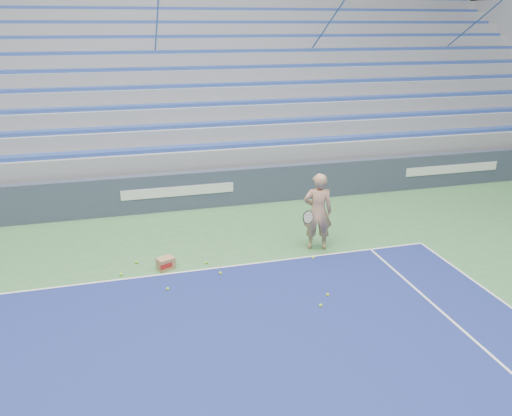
{
  "coord_description": "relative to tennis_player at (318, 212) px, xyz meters",
  "views": [
    {
      "loc": [
        -1.35,
        2.1,
        5.09
      ],
      "look_at": [
        1.4,
        12.38,
        1.15
      ],
      "focal_mm": 35.0,
      "sensor_mm": 36.0,
      "label": 1
    }
  ],
  "objects": [
    {
      "name": "ball_box",
      "position": [
        -3.6,
        -0.15,
        -0.81
      ],
      "size": [
        0.43,
        0.39,
        0.27
      ],
      "color": "#A0794D",
      "rests_on": "ground"
    },
    {
      "name": "tennis_ball_6",
      "position": [
        -2.49,
        -0.72,
        -0.91
      ],
      "size": [
        0.07,
        0.07,
        0.07
      ],
      "primitive_type": "sphere",
      "color": "#ACE12E",
      "rests_on": "ground"
    },
    {
      "name": "tennis_ball_4",
      "position": [
        -0.61,
        -2.18,
        -0.91
      ],
      "size": [
        0.07,
        0.07,
        0.07
      ],
      "primitive_type": "sphere",
      "color": "#ACE12E",
      "rests_on": "ground"
    },
    {
      "name": "tennis_ball_0",
      "position": [
        -2.71,
        -0.14,
        -0.91
      ],
      "size": [
        0.07,
        0.07,
        0.07
      ],
      "primitive_type": "sphere",
      "color": "#ACE12E",
      "rests_on": "ground"
    },
    {
      "name": "tennis_player",
      "position": [
        0.0,
        0.0,
        0.0
      ],
      "size": [
        1.0,
        0.93,
        1.88
      ],
      "color": "tan",
      "rests_on": "ground"
    },
    {
      "name": "tennis_ball_7",
      "position": [
        -4.22,
        0.29,
        -0.91
      ],
      "size": [
        0.07,
        0.07,
        0.07
      ],
      "primitive_type": "sphere",
      "color": "#ACE12E",
      "rests_on": "ground"
    },
    {
      "name": "tennis_ball_5",
      "position": [
        -0.28,
        -0.53,
        -0.91
      ],
      "size": [
        0.07,
        0.07,
        0.07
      ],
      "primitive_type": "sphere",
      "color": "#ACE12E",
      "rests_on": "ground"
    },
    {
      "name": "bleachers",
      "position": [
        -2.88,
        9.3,
        1.41
      ],
      "size": [
        31.0,
        9.15,
        7.3
      ],
      "color": "gray",
      "rests_on": "ground"
    },
    {
      "name": "tennis_ball_2",
      "position": [
        -3.66,
        -1.11,
        -0.91
      ],
      "size": [
        0.07,
        0.07,
        0.07
      ],
      "primitive_type": "sphere",
      "color": "#ACE12E",
      "rests_on": "ground"
    },
    {
      "name": "sponsor_barrier",
      "position": [
        -2.88,
        3.58,
        -0.39
      ],
      "size": [
        30.0,
        0.32,
        1.1
      ],
      "color": "#363E52",
      "rests_on": "ground"
    },
    {
      "name": "tennis_ball_3",
      "position": [
        -0.89,
        -2.51,
        -0.91
      ],
      "size": [
        0.07,
        0.07,
        0.07
      ],
      "primitive_type": "sphere",
      "color": "#ACE12E",
      "rests_on": "ground"
    },
    {
      "name": "tennis_ball_1",
      "position": [
        -4.57,
        -0.22,
        -0.91
      ],
      "size": [
        0.07,
        0.07,
        0.07
      ],
      "primitive_type": "sphere",
      "color": "#ACE12E",
      "rests_on": "ground"
    }
  ]
}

